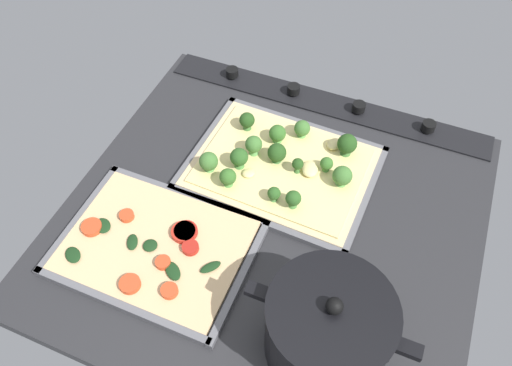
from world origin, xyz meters
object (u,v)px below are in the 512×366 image
(veggie_pizza_back, at_px, (155,245))
(broccoli_pizza, at_px, (282,163))
(baking_tray_front, at_px, (281,170))
(baking_tray_back, at_px, (156,247))
(cooking_pot, at_px, (328,329))

(veggie_pizza_back, bearing_deg, broccoli_pizza, -119.21)
(baking_tray_front, bearing_deg, veggie_pizza_back, 60.39)
(baking_tray_front, height_order, veggie_pizza_back, veggie_pizza_back)
(baking_tray_back, bearing_deg, baking_tray_front, -119.73)
(baking_tray_front, distance_m, veggie_pizza_back, 0.28)
(baking_tray_front, relative_size, veggie_pizza_back, 1.20)
(veggie_pizza_back, distance_m, cooking_pot, 0.33)
(veggie_pizza_back, bearing_deg, cooking_pot, 170.68)
(broccoli_pizza, relative_size, baking_tray_back, 1.04)
(baking_tray_back, distance_m, cooking_pot, 0.33)
(broccoli_pizza, bearing_deg, cooking_pot, 121.11)
(baking_tray_front, relative_size, broccoli_pizza, 1.07)
(baking_tray_back, relative_size, cooking_pot, 1.30)
(broccoli_pizza, bearing_deg, baking_tray_front, 123.31)
(baking_tray_front, bearing_deg, cooking_pot, 121.10)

